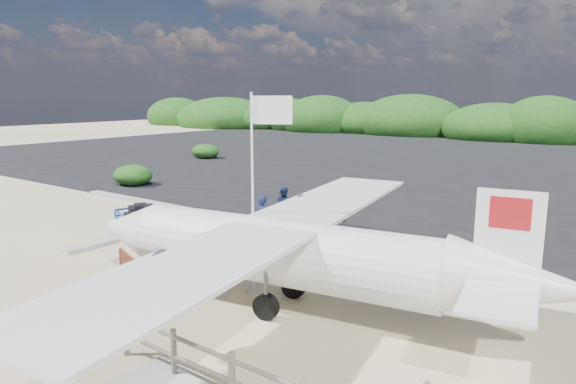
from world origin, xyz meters
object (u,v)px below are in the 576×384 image
flagpole (254,292)px  crew_a (263,220)px  baggage_cart (141,241)px  signboard (130,296)px  aircraft_small (358,158)px  crew_b (284,206)px  crew_c (296,219)px

flagpole → crew_a: bearing=125.7°
flagpole → baggage_cart: bearing=168.7°
signboard → crew_a: (-0.11, 5.87, 0.93)m
signboard → aircraft_small: (-10.03, 31.07, 0.00)m
flagpole → crew_a: 4.54m
flagpole → signboard: size_ratio=3.67×
crew_b → crew_c: size_ratio=1.01×
baggage_cart → flagpole: (6.67, -1.33, 0.00)m
crew_b → crew_c: crew_b is taller
baggage_cart → crew_b: (2.91, 5.08, 0.81)m
aircraft_small → baggage_cart: bearing=70.5°
crew_c → aircraft_small: bearing=-71.0°
baggage_cart → crew_c: size_ratio=1.58×
signboard → crew_a: bearing=110.7°
flagpole → crew_c: (-2.07, 4.90, 0.81)m
flagpole → crew_b: size_ratio=3.35×
baggage_cart → aircraft_small: size_ratio=0.35×
flagpole → crew_c: size_ratio=3.37×
baggage_cart → flagpole: flagpole is taller
baggage_cart → signboard: bearing=-19.4°
aircraft_small → flagpole: bearing=81.9°
flagpole → crew_a: flagpole is taller
baggage_cart → crew_c: bearing=58.9°
baggage_cart → crew_c: 5.87m
baggage_cart → signboard: 5.52m
signboard → crew_a: 5.94m
signboard → crew_c: bearing=106.3°
flagpole → signboard: flagpole is taller
crew_a → crew_c: 1.40m
baggage_cart → crew_a: bearing=50.3°
crew_a → crew_b: size_ratio=1.15×
baggage_cart → crew_b: crew_b is taller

